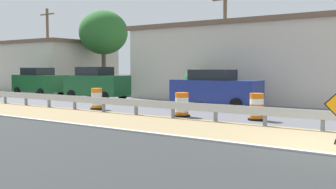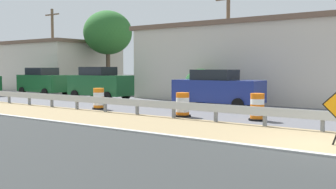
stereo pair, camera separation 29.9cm
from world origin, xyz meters
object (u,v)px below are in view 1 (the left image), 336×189
at_px(car_trailing_near_lane, 96,83).
at_px(utility_pole_mid, 48,49).
at_px(traffic_barrel_nearest, 257,108).
at_px(car_mid_far_lane, 39,82).
at_px(utility_pole_near, 225,44).
at_px(traffic_barrel_close, 182,106).
at_px(car_distant_a, 215,89).
at_px(traffic_barrel_mid, 97,100).

xyz_separation_m(car_trailing_near_lane, utility_pole_mid, (4.00, 9.99, 2.75)).
height_order(traffic_barrel_nearest, utility_pole_mid, utility_pole_mid).
xyz_separation_m(car_mid_far_lane, utility_pole_mid, (3.74, 3.57, 2.77)).
xyz_separation_m(traffic_barrel_nearest, utility_pole_near, (7.93, 5.40, 3.18)).
bearing_deg(traffic_barrel_close, utility_pole_near, 14.46).
relative_size(traffic_barrel_nearest, car_distant_a, 0.23).
distance_m(traffic_barrel_nearest, utility_pole_near, 10.11).
relative_size(utility_pole_near, utility_pole_mid, 0.96).
bearing_deg(utility_pole_mid, traffic_barrel_nearest, -108.62).
relative_size(traffic_barrel_nearest, car_trailing_near_lane, 0.25).
bearing_deg(car_mid_far_lane, car_distant_a, 0.77).
distance_m(traffic_barrel_close, car_distant_a, 4.44).
bearing_deg(car_distant_a, traffic_barrel_nearest, -45.34).
bearing_deg(utility_pole_near, car_mid_far_lane, 106.21).
relative_size(traffic_barrel_nearest, utility_pole_mid, 0.15).
relative_size(traffic_barrel_mid, utility_pole_mid, 0.15).
bearing_deg(utility_pole_mid, utility_pole_near, -89.12).
bearing_deg(car_trailing_near_lane, car_mid_far_lane, 175.50).
bearing_deg(car_distant_a, car_trailing_near_lane, 178.15).
height_order(traffic_barrel_mid, utility_pole_mid, utility_pole_mid).
bearing_deg(utility_pole_near, traffic_barrel_nearest, -145.74).
bearing_deg(utility_pole_near, traffic_barrel_mid, 160.68).
bearing_deg(traffic_barrel_mid, utility_pole_near, -19.32).
distance_m(car_trailing_near_lane, car_mid_far_lane, 6.42).
bearing_deg(traffic_barrel_close, traffic_barrel_mid, 89.50).
bearing_deg(traffic_barrel_mid, traffic_barrel_close, -90.50).
bearing_deg(traffic_barrel_close, car_distant_a, 8.41).
bearing_deg(car_distant_a, traffic_barrel_mid, -138.56).
bearing_deg(car_trailing_near_lane, traffic_barrel_mid, -47.16).
xyz_separation_m(traffic_barrel_close, car_trailing_near_lane, (4.39, 9.58, 0.62)).
distance_m(traffic_barrel_close, car_mid_far_lane, 16.68).
bearing_deg(traffic_barrel_nearest, car_distant_a, 46.36).
relative_size(car_trailing_near_lane, utility_pole_mid, 0.61).
distance_m(utility_pole_near, utility_pole_mid, 17.34).
bearing_deg(utility_pole_near, utility_pole_mid, 90.88).
relative_size(traffic_barrel_mid, car_mid_far_lane, 0.24).
distance_m(car_mid_far_lane, utility_pole_near, 14.58).
height_order(traffic_barrel_close, car_mid_far_lane, car_mid_far_lane).
xyz_separation_m(traffic_barrel_mid, car_trailing_near_lane, (4.34, 4.33, 0.60)).
xyz_separation_m(traffic_barrel_close, utility_pole_near, (8.65, 2.23, 3.20)).
bearing_deg(car_trailing_near_lane, traffic_barrel_close, -26.70).
distance_m(traffic_barrel_nearest, car_distant_a, 5.30).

